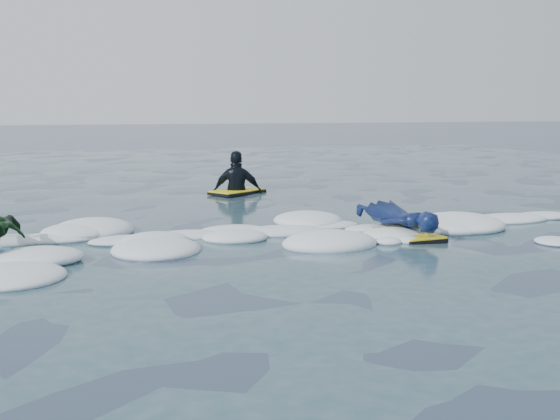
# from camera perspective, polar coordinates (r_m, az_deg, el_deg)

# --- Properties ---
(ground) EXTENTS (120.00, 120.00, 0.00)m
(ground) POSITION_cam_1_polar(r_m,az_deg,el_deg) (8.41, -2.02, -3.94)
(ground) COLOR #1A2F40
(ground) RESTS_ON ground
(foam_band) EXTENTS (12.00, 3.10, 0.30)m
(foam_band) POSITION_cam_1_polar(r_m,az_deg,el_deg) (9.40, -3.51, -2.62)
(foam_band) COLOR white
(foam_band) RESTS_ON ground
(prone_woman_unit) EXTENTS (0.84, 1.75, 0.44)m
(prone_woman_unit) POSITION_cam_1_polar(r_m,az_deg,el_deg) (9.99, 9.75, -0.75)
(prone_woman_unit) COLOR black
(prone_woman_unit) RESTS_ON ground
(waiting_rider_unit) EXTENTS (1.32, 1.18, 1.74)m
(waiting_rider_unit) POSITION_cam_1_polar(r_m,az_deg,el_deg) (14.46, -3.49, 1.39)
(waiting_rider_unit) COLOR black
(waiting_rider_unit) RESTS_ON ground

